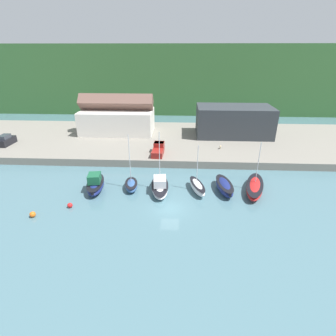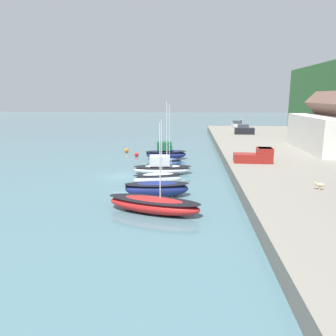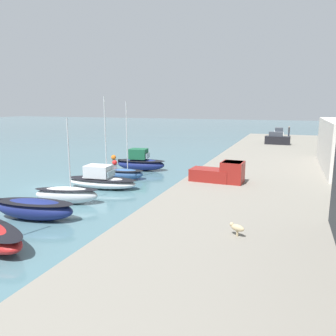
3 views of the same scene
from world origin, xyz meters
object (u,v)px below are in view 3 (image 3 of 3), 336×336
(parked_car_1, at_px, (277,139))
(parked_car_2, at_px, (279,134))
(person_on_quay, at_px, (289,131))
(mooring_buoy_0, at_px, (114,157))
(moored_boat_4, at_px, (34,209))
(mooring_buoy_1, at_px, (115,163))
(pickup_truck_0, at_px, (222,173))
(moored_boat_3, at_px, (67,195))
(dog_on_quay, at_px, (237,228))
(moored_boat_1, at_px, (125,173))
(moored_boat_0, at_px, (141,162))
(moored_boat_2, at_px, (101,180))

(parked_car_1, height_order, parked_car_2, same)
(person_on_quay, distance_m, mooring_buoy_0, 41.84)
(moored_boat_4, xyz_separation_m, mooring_buoy_1, (-21.21, -5.50, -0.47))
(pickup_truck_0, relative_size, mooring_buoy_1, 7.14)
(moored_boat_3, bearing_deg, mooring_buoy_0, -175.84)
(pickup_truck_0, height_order, dog_on_quay, pickup_truck_0)
(moored_boat_3, distance_m, parked_car_1, 41.24)
(moored_boat_1, bearing_deg, pickup_truck_0, 64.13)
(pickup_truck_0, relative_size, mooring_buoy_0, 6.52)
(moored_boat_4, distance_m, person_on_quay, 61.25)
(moored_boat_0, relative_size, dog_on_quay, 7.48)
(moored_boat_3, relative_size, parked_car_2, 1.66)
(parked_car_1, relative_size, pickup_truck_0, 0.88)
(moored_boat_1, xyz_separation_m, moored_boat_2, (4.36, -0.33, 0.17))
(moored_boat_2, bearing_deg, moored_boat_1, 170.35)
(dog_on_quay, bearing_deg, person_on_quay, 21.36)
(person_on_quay, bearing_deg, moored_boat_0, -23.37)
(parked_car_1, xyz_separation_m, dog_on_quay, (43.62, -0.13, -0.46))
(moored_boat_4, relative_size, parked_car_2, 1.49)
(parked_car_1, bearing_deg, person_on_quay, 174.99)
(moored_boat_0, height_order, mooring_buoy_0, moored_boat_0)
(mooring_buoy_1, bearing_deg, moored_boat_3, 16.90)
(dog_on_quay, bearing_deg, moored_boat_4, 108.24)
(moored_boat_0, bearing_deg, moored_boat_2, -6.85)
(moored_boat_3, xyz_separation_m, mooring_buoy_1, (-17.19, -5.22, -0.45))
(moored_boat_3, height_order, parked_car_2, moored_boat_3)
(moored_boat_1, bearing_deg, parked_car_1, 142.00)
(moored_boat_3, bearing_deg, moored_boat_0, 165.46)
(moored_boat_1, height_order, parked_car_1, moored_boat_1)
(moored_boat_0, xyz_separation_m, moored_boat_1, (5.27, 0.58, -0.35))
(person_on_quay, bearing_deg, moored_boat_1, -20.23)
(parked_car_1, relative_size, parked_car_2, 0.98)
(moored_boat_2, height_order, pickup_truck_0, moored_boat_2)
(person_on_quay, bearing_deg, moored_boat_3, -17.07)
(moored_boat_0, distance_m, moored_boat_3, 15.17)
(moored_boat_0, xyz_separation_m, mooring_buoy_0, (-5.87, -7.29, -0.64))
(moored_boat_0, bearing_deg, person_on_quay, 148.27)
(moored_boat_4, relative_size, dog_on_quay, 7.40)
(moored_boat_1, relative_size, person_on_quay, 3.99)
(moored_boat_3, relative_size, dog_on_quay, 8.26)
(moored_boat_2, distance_m, moored_boat_3, 5.54)
(moored_boat_2, bearing_deg, parked_car_1, 149.84)
(moored_boat_0, height_order, parked_car_2, parked_car_2)
(person_on_quay, xyz_separation_m, dog_on_quay, (60.20, -1.87, -0.64))
(moored_boat_2, relative_size, parked_car_2, 2.08)
(moored_boat_3, xyz_separation_m, pickup_truck_0, (-6.73, 11.73, 1.41))
(pickup_truck_0, height_order, mooring_buoy_1, pickup_truck_0)
(parked_car_1, bearing_deg, moored_boat_4, -18.33)
(moored_boat_1, bearing_deg, moored_boat_4, -10.42)
(moored_boat_2, bearing_deg, moored_boat_0, 176.19)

